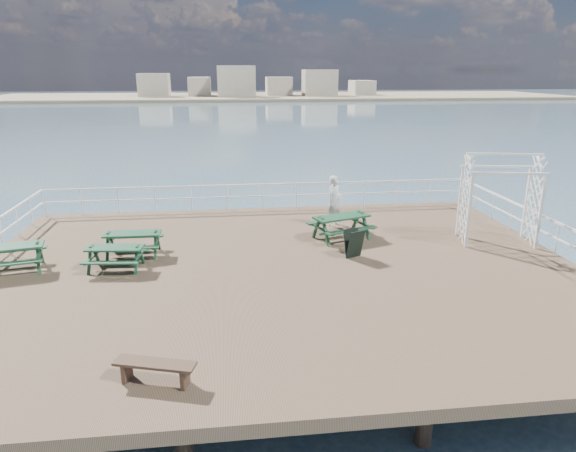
# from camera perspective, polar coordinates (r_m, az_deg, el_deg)

# --- Properties ---
(ground) EXTENTS (18.00, 14.00, 0.30)m
(ground) POSITION_cam_1_polar(r_m,az_deg,el_deg) (15.44, -0.99, -5.15)
(ground) COLOR brown
(ground) RESTS_ON ground
(sea_backdrop) EXTENTS (300.00, 300.00, 9.20)m
(sea_backdrop) POSITION_cam_1_polar(r_m,az_deg,el_deg) (149.09, -1.60, 14.58)
(sea_backdrop) COLOR #3E5969
(sea_backdrop) RESTS_ON ground
(railing) EXTENTS (17.77, 13.76, 1.10)m
(railing) POSITION_cam_1_polar(r_m,az_deg,el_deg) (17.52, -2.12, 1.09)
(railing) COLOR white
(railing) RESTS_ON ground
(picnic_table_a) EXTENTS (2.13, 1.85, 0.90)m
(picnic_table_a) POSITION_cam_1_polar(r_m,az_deg,el_deg) (16.93, -28.56, -2.66)
(picnic_table_a) COLOR #153A23
(picnic_table_a) RESTS_ON ground
(picnic_table_b) EXTENTS (1.77, 1.44, 0.85)m
(picnic_table_b) POSITION_cam_1_polar(r_m,az_deg,el_deg) (16.95, -16.87, -1.37)
(picnic_table_b) COLOR #153A23
(picnic_table_b) RESTS_ON ground
(picnic_table_c) EXTENTS (2.35, 2.12, 0.94)m
(picnic_table_c) POSITION_cam_1_polar(r_m,az_deg,el_deg) (17.89, 5.95, 0.44)
(picnic_table_c) COLOR #153A23
(picnic_table_c) RESTS_ON ground
(picnic_table_d) EXTENTS (1.76, 1.48, 0.79)m
(picnic_table_d) POSITION_cam_1_polar(r_m,az_deg,el_deg) (15.93, -18.65, -2.86)
(picnic_table_d) COLOR #153A23
(picnic_table_d) RESTS_ON ground
(flat_bench_near) EXTENTS (1.59, 0.81, 0.45)m
(flat_bench_near) POSITION_cam_1_polar(r_m,az_deg,el_deg) (10.25, -14.56, -14.98)
(flat_bench_near) COLOR #4F3628
(flat_bench_near) RESTS_ON ground
(trellis_arbor) EXTENTS (2.67, 1.76, 3.06)m
(trellis_arbor) POSITION_cam_1_polar(r_m,az_deg,el_deg) (18.65, 22.40, 2.32)
(trellis_arbor) COLOR white
(trellis_arbor) RESTS_ON ground
(sandwich_board) EXTENTS (0.68, 0.60, 0.91)m
(sandwich_board) POSITION_cam_1_polar(r_m,az_deg,el_deg) (16.20, 7.32, -1.97)
(sandwich_board) COLOR black
(sandwich_board) RESTS_ON ground
(person) EXTENTS (0.83, 0.80, 1.91)m
(person) POSITION_cam_1_polar(r_m,az_deg,el_deg) (19.33, 5.22, 2.79)
(person) COLOR silver
(person) RESTS_ON ground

